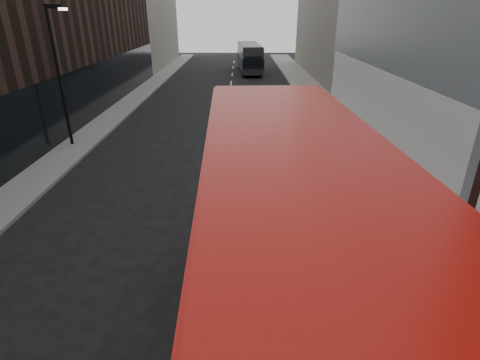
{
  "coord_description": "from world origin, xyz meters",
  "views": [
    {
      "loc": [
        1.03,
        -1.65,
        6.82
      ],
      "look_at": [
        1.01,
        7.92,
        2.5
      ],
      "focal_mm": 28.0,
      "sensor_mm": 36.0,
      "label": 1
    }
  ],
  "objects_px": {
    "street_lamp": "(59,68)",
    "grey_bus": "(249,57)",
    "red_bus": "(305,323)",
    "car_a": "(272,130)",
    "car_c": "(288,100)",
    "car_b": "(275,115)"
  },
  "relations": [
    {
      "from": "street_lamp",
      "to": "grey_bus",
      "type": "height_order",
      "value": "street_lamp"
    },
    {
      "from": "red_bus",
      "to": "car_a",
      "type": "relative_size",
      "value": 3.45
    },
    {
      "from": "street_lamp",
      "to": "car_c",
      "type": "height_order",
      "value": "street_lamp"
    },
    {
      "from": "red_bus",
      "to": "car_c",
      "type": "height_order",
      "value": "red_bus"
    },
    {
      "from": "car_a",
      "to": "red_bus",
      "type": "bearing_deg",
      "value": -97.93
    },
    {
      "from": "car_a",
      "to": "car_c",
      "type": "height_order",
      "value": "car_c"
    },
    {
      "from": "red_bus",
      "to": "car_b",
      "type": "height_order",
      "value": "red_bus"
    },
    {
      "from": "car_c",
      "to": "street_lamp",
      "type": "bearing_deg",
      "value": -150.83
    },
    {
      "from": "grey_bus",
      "to": "car_b",
      "type": "distance_m",
      "value": 23.83
    },
    {
      "from": "street_lamp",
      "to": "grey_bus",
      "type": "distance_m",
      "value": 29.77
    },
    {
      "from": "car_b",
      "to": "car_c",
      "type": "relative_size",
      "value": 1.03
    },
    {
      "from": "street_lamp",
      "to": "red_bus",
      "type": "relative_size",
      "value": 0.55
    },
    {
      "from": "grey_bus",
      "to": "street_lamp",
      "type": "bearing_deg",
      "value": -114.1
    },
    {
      "from": "car_c",
      "to": "car_b",
      "type": "bearing_deg",
      "value": -111.5
    },
    {
      "from": "street_lamp",
      "to": "car_c",
      "type": "xyz_separation_m",
      "value": [
        12.87,
        9.19,
        -3.55
      ]
    },
    {
      "from": "car_b",
      "to": "red_bus",
      "type": "bearing_deg",
      "value": -87.76
    },
    {
      "from": "street_lamp",
      "to": "red_bus",
      "type": "bearing_deg",
      "value": -57.04
    },
    {
      "from": "grey_bus",
      "to": "car_a",
      "type": "relative_size",
      "value": 2.83
    },
    {
      "from": "car_c",
      "to": "red_bus",
      "type": "bearing_deg",
      "value": -102.57
    },
    {
      "from": "grey_bus",
      "to": "car_c",
      "type": "bearing_deg",
      "value": -85.91
    },
    {
      "from": "grey_bus",
      "to": "car_c",
      "type": "distance_m",
      "value": 18.86
    },
    {
      "from": "car_a",
      "to": "street_lamp",
      "type": "bearing_deg",
      "value": -179.13
    }
  ]
}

